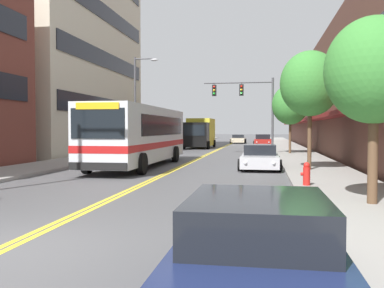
{
  "coord_description": "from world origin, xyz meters",
  "views": [
    {
      "loc": [
        4.47,
        -6.79,
        2.1
      ],
      "look_at": [
        -1.47,
        28.79,
        0.8
      ],
      "focal_mm": 40.0,
      "sensor_mm": 36.0,
      "label": 1
    }
  ],
  "objects_px": {
    "car_silver_parked_right_mid": "(260,158)",
    "car_champagne_moving_lead": "(238,139)",
    "traffic_signal_mast": "(248,100)",
    "street_tree_right_far": "(290,105)",
    "street_tree_right_near": "(374,71)",
    "street_tree_right_mid": "(310,84)",
    "fire_hydrant": "(307,174)",
    "car_navy_parked_right_foreground": "(258,261)",
    "street_lamp_left_far": "(138,98)",
    "city_bus": "(140,133)",
    "car_red_parked_right_far": "(263,141)",
    "box_truck": "(200,133)",
    "car_dark_grey_parked_left_near": "(162,146)"
  },
  "relations": [
    {
      "from": "street_tree_right_near",
      "to": "street_tree_right_far",
      "type": "distance_m",
      "value": 23.12
    },
    {
      "from": "street_tree_right_near",
      "to": "city_bus",
      "type": "bearing_deg",
      "value": 130.22
    },
    {
      "from": "city_bus",
      "to": "car_silver_parked_right_mid",
      "type": "bearing_deg",
      "value": -4.39
    },
    {
      "from": "street_lamp_left_far",
      "to": "street_tree_right_far",
      "type": "bearing_deg",
      "value": 14.15
    },
    {
      "from": "city_bus",
      "to": "car_champagne_moving_lead",
      "type": "height_order",
      "value": "city_bus"
    },
    {
      "from": "car_silver_parked_right_mid",
      "to": "street_tree_right_near",
      "type": "xyz_separation_m",
      "value": [
        2.97,
        -10.83,
        3.0
      ]
    },
    {
      "from": "car_red_parked_right_far",
      "to": "traffic_signal_mast",
      "type": "bearing_deg",
      "value": -94.27
    },
    {
      "from": "street_tree_right_mid",
      "to": "street_tree_right_far",
      "type": "bearing_deg",
      "value": 90.33
    },
    {
      "from": "fire_hydrant",
      "to": "car_dark_grey_parked_left_near",
      "type": "bearing_deg",
      "value": 115.52
    },
    {
      "from": "car_navy_parked_right_foreground",
      "to": "box_truck",
      "type": "xyz_separation_m",
      "value": [
        -6.76,
        41.15,
        1.04
      ]
    },
    {
      "from": "car_silver_parked_right_mid",
      "to": "fire_hydrant",
      "type": "relative_size",
      "value": 5.8
    },
    {
      "from": "city_bus",
      "to": "car_navy_parked_right_foreground",
      "type": "height_order",
      "value": "city_bus"
    },
    {
      "from": "car_navy_parked_right_foreground",
      "to": "street_tree_right_near",
      "type": "xyz_separation_m",
      "value": [
        2.86,
        6.87,
        2.98
      ]
    },
    {
      "from": "car_silver_parked_right_mid",
      "to": "car_dark_grey_parked_left_near",
      "type": "bearing_deg",
      "value": 121.46
    },
    {
      "from": "car_dark_grey_parked_left_near",
      "to": "street_tree_right_mid",
      "type": "bearing_deg",
      "value": -54.94
    },
    {
      "from": "street_tree_right_far",
      "to": "fire_hydrant",
      "type": "distance_m",
      "value": 20.01
    },
    {
      "from": "fire_hydrant",
      "to": "traffic_signal_mast",
      "type": "bearing_deg",
      "value": 97.65
    },
    {
      "from": "car_navy_parked_right_foreground",
      "to": "fire_hydrant",
      "type": "bearing_deg",
      "value": 81.53
    },
    {
      "from": "car_silver_parked_right_mid",
      "to": "box_truck",
      "type": "height_order",
      "value": "box_truck"
    },
    {
      "from": "car_silver_parked_right_mid",
      "to": "car_champagne_moving_lead",
      "type": "height_order",
      "value": "car_silver_parked_right_mid"
    },
    {
      "from": "car_silver_parked_right_mid",
      "to": "car_champagne_moving_lead",
      "type": "distance_m",
      "value": 39.26
    },
    {
      "from": "car_navy_parked_right_foreground",
      "to": "street_tree_right_far",
      "type": "relative_size",
      "value": 0.87
    },
    {
      "from": "car_navy_parked_right_foreground",
      "to": "box_truck",
      "type": "relative_size",
      "value": 0.64
    },
    {
      "from": "car_dark_grey_parked_left_near",
      "to": "fire_hydrant",
      "type": "bearing_deg",
      "value": -64.48
    },
    {
      "from": "car_silver_parked_right_mid",
      "to": "car_red_parked_right_far",
      "type": "height_order",
      "value": "car_red_parked_right_far"
    },
    {
      "from": "street_tree_right_far",
      "to": "fire_hydrant",
      "type": "xyz_separation_m",
      "value": [
        -0.62,
        -19.71,
        -3.44
      ]
    },
    {
      "from": "box_truck",
      "to": "street_lamp_left_far",
      "type": "height_order",
      "value": "street_lamp_left_far"
    },
    {
      "from": "car_red_parked_right_far",
      "to": "fire_hydrant",
      "type": "bearing_deg",
      "value": -87.55
    },
    {
      "from": "street_lamp_left_far",
      "to": "street_tree_right_near",
      "type": "relative_size",
      "value": 1.57
    },
    {
      "from": "car_silver_parked_right_mid",
      "to": "car_red_parked_right_far",
      "type": "bearing_deg",
      "value": 89.76
    },
    {
      "from": "city_bus",
      "to": "fire_hydrant",
      "type": "height_order",
      "value": "city_bus"
    },
    {
      "from": "box_truck",
      "to": "street_tree_right_near",
      "type": "xyz_separation_m",
      "value": [
        9.62,
        -34.27,
        1.94
      ]
    },
    {
      "from": "box_truck",
      "to": "street_lamp_left_far",
      "type": "relative_size",
      "value": 0.98
    },
    {
      "from": "car_champagne_moving_lead",
      "to": "car_navy_parked_right_foreground",
      "type": "bearing_deg",
      "value": -86.49
    },
    {
      "from": "car_red_parked_right_far",
      "to": "street_tree_right_near",
      "type": "height_order",
      "value": "street_tree_right_near"
    },
    {
      "from": "car_silver_parked_right_mid",
      "to": "street_tree_right_mid",
      "type": "distance_m",
      "value": 4.59
    },
    {
      "from": "car_champagne_moving_lead",
      "to": "traffic_signal_mast",
      "type": "xyz_separation_m",
      "value": [
        2.33,
        -26.54,
        3.83
      ]
    },
    {
      "from": "city_bus",
      "to": "street_tree_right_near",
      "type": "bearing_deg",
      "value": -49.78
    },
    {
      "from": "street_tree_right_mid",
      "to": "fire_hydrant",
      "type": "relative_size",
      "value": 7.07
    },
    {
      "from": "traffic_signal_mast",
      "to": "street_lamp_left_far",
      "type": "xyz_separation_m",
      "value": [
        -8.31,
        -3.23,
        0.09
      ]
    },
    {
      "from": "car_silver_parked_right_mid",
      "to": "fire_hydrant",
      "type": "bearing_deg",
      "value": -77.55
    },
    {
      "from": "car_silver_parked_right_mid",
      "to": "car_champagne_moving_lead",
      "type": "relative_size",
      "value": 0.98
    },
    {
      "from": "city_bus",
      "to": "traffic_signal_mast",
      "type": "bearing_deg",
      "value": 65.23
    },
    {
      "from": "traffic_signal_mast",
      "to": "street_tree_right_far",
      "type": "height_order",
      "value": "traffic_signal_mast"
    },
    {
      "from": "car_navy_parked_right_foreground",
      "to": "traffic_signal_mast",
      "type": "height_order",
      "value": "traffic_signal_mast"
    },
    {
      "from": "city_bus",
      "to": "car_silver_parked_right_mid",
      "type": "xyz_separation_m",
      "value": [
        6.61,
        -0.51,
        -1.25
      ]
    },
    {
      "from": "box_truck",
      "to": "street_tree_right_far",
      "type": "distance_m",
      "value": 14.48
    },
    {
      "from": "street_tree_right_mid",
      "to": "fire_hydrant",
      "type": "bearing_deg",
      "value": -96.74
    },
    {
      "from": "street_tree_right_mid",
      "to": "street_tree_right_far",
      "type": "relative_size",
      "value": 1.04
    },
    {
      "from": "car_silver_parked_right_mid",
      "to": "traffic_signal_mast",
      "type": "xyz_separation_m",
      "value": [
        -1.05,
        12.57,
        3.83
      ]
    }
  ]
}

